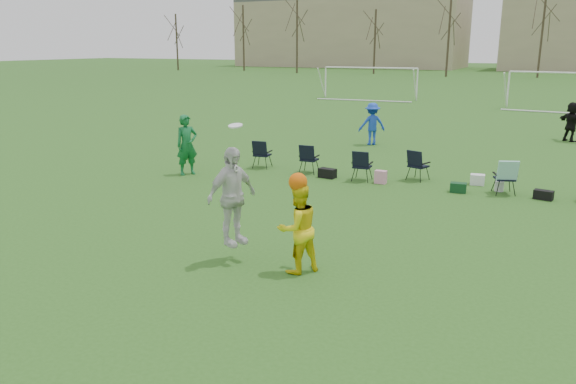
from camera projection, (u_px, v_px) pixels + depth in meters
The scene contains 9 objects.
ground at pixel (295, 273), 10.50m from camera, with size 260.00×260.00×0.00m, color #2B591B.
fielder_green_near at pixel (187, 145), 18.26m from camera, with size 0.72×0.47×1.97m, color #116530.
fielder_blue at pixel (372, 124), 23.78m from camera, with size 1.15×0.66×1.78m, color blue.
fielder_black at pixel (572, 122), 24.61m from camera, with size 1.61×0.51×1.74m, color black.
center_contest at pixel (263, 211), 10.57m from camera, with size 2.25×1.25×2.74m.
sideline_setup at pixel (422, 168), 17.11m from camera, with size 10.93×1.56×1.64m.
goal_left at pixel (370, 74), 43.74m from camera, with size 7.39×0.76×2.46m.
goal_mid at pixel (569, 80), 35.94m from camera, with size 7.40×0.63×2.46m.
tree_line at pixel (543, 37), 69.48m from camera, with size 110.28×3.28×11.40m.
Camera 1 is at (4.26, -8.79, 4.15)m, focal length 35.00 mm.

